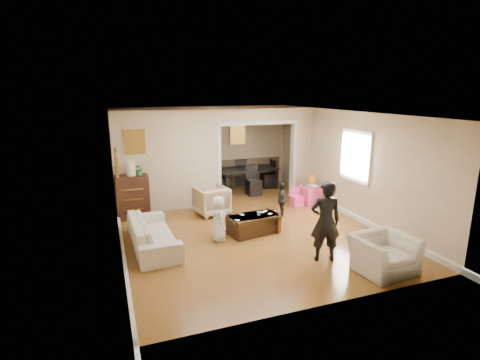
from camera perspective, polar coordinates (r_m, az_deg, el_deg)
name	(u,v)px	position (r m, az deg, el deg)	size (l,w,h in m)	color
floor	(243,225)	(8.72, 0.46, -7.02)	(7.00, 7.00, 0.00)	olive
partition_left	(169,161)	(9.71, -10.94, 2.87)	(2.75, 0.18, 2.60)	beige
partition_right	(301,153)	(10.98, 9.32, 4.18)	(0.55, 0.18, 2.60)	beige
partition_header	(258,115)	(10.25, 2.74, 10.01)	(2.22, 0.18, 0.35)	beige
window_pane	(356,156)	(9.27, 17.42, 3.55)	(0.03, 0.95, 1.10)	white
framed_art_partition	(135,142)	(9.44, -15.96, 5.67)	(0.45, 0.03, 0.55)	brown
framed_art_sofa_wall	(116,162)	(7.15, -18.53, 2.65)	(0.03, 0.55, 0.40)	brown
framed_art_alcove	(237,135)	(11.84, -0.39, 6.99)	(0.45, 0.03, 0.55)	brown
sofa	(153,233)	(7.67, -13.31, -7.99)	(2.04, 0.80, 0.60)	beige
armchair_back	(211,201)	(9.42, -4.44, -3.18)	(0.76, 0.78, 0.71)	tan
armchair_front	(384,254)	(6.99, 21.27, -10.59)	(0.98, 0.86, 0.64)	beige
dresser	(133,197)	(9.45, -16.20, -2.51)	(0.78, 0.44, 1.07)	#32190F
table_lamp	(131,168)	(9.28, -16.50, 1.73)	(0.22, 0.22, 0.36)	#F3E0C6
potted_plant	(139,169)	(9.30, -15.26, 1.65)	(0.27, 0.24, 0.30)	#3A7A36
coffee_table	(254,224)	(8.21, 2.10, -6.81)	(1.11, 0.55, 0.42)	#361F11
coffee_cup	(259,213)	(8.12, 2.91, -5.18)	(0.09, 0.09, 0.09)	white
play_table	(310,195)	(10.46, 10.71, -2.30)	(0.51, 0.51, 0.49)	#D83871
cereal_box	(312,180)	(10.50, 11.09, -0.02)	(0.20, 0.07, 0.30)	gold
cyan_cup	(308,186)	(10.29, 10.44, -0.90)	(0.08, 0.08, 0.08)	#27C7B9
toy_block	(304,185)	(10.43, 9.87, -0.77)	(0.08, 0.06, 0.05)	red
play_bowl	(314,186)	(10.31, 11.35, -0.98)	(0.23, 0.23, 0.06)	white
dining_table	(246,179)	(11.71, 0.93, 0.15)	(1.94, 1.08, 0.68)	black
adult_person	(325,221)	(6.94, 13.04, -6.24)	(0.55, 0.36, 1.52)	black
child_kneel_a	(218,219)	(7.71, -3.35, -6.03)	(0.47, 0.31, 0.96)	silver
child_kneel_b	(219,215)	(8.18, -3.25, -5.35)	(0.40, 0.31, 0.83)	pink
child_toddler	(282,200)	(9.19, 6.42, -3.08)	(0.52, 0.22, 0.88)	black
craft_papers	(255,214)	(8.18, 2.39, -5.33)	(0.95, 0.47, 0.00)	white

